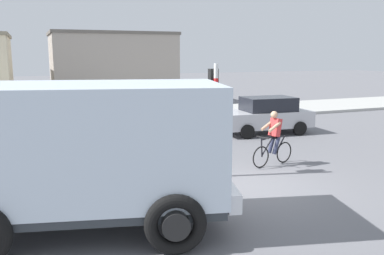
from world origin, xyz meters
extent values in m
plane|color=slate|center=(0.00, 0.00, 0.00)|extent=(120.00, 120.00, 0.00)
cube|color=#ADADA8|center=(0.00, 12.51, 0.08)|extent=(80.00, 5.00, 0.16)
cube|color=silver|center=(-4.22, -1.19, 1.80)|extent=(5.64, 3.66, 2.20)
cube|color=#2D3338|center=(-4.22, -1.19, 0.62)|extent=(5.53, 3.59, 0.16)
cube|color=silver|center=(-1.60, -1.83, 0.80)|extent=(0.80, 2.36, 0.36)
cube|color=black|center=(-1.75, -1.79, 2.30)|extent=(0.62, 2.09, 0.70)
torus|color=black|center=(-2.35, -0.33, 0.55)|extent=(1.13, 0.49, 1.10)
cylinder|color=black|center=(-2.35, -0.33, 0.55)|extent=(0.55, 0.41, 0.50)
torus|color=black|center=(-2.96, -2.81, 0.55)|extent=(1.13, 0.49, 1.10)
cylinder|color=black|center=(-2.96, -2.81, 0.55)|extent=(0.55, 0.41, 0.50)
torus|color=black|center=(-5.49, 0.44, 0.55)|extent=(1.13, 0.49, 1.10)
cylinder|color=black|center=(-5.49, 0.44, 0.55)|extent=(0.55, 0.41, 0.50)
torus|color=black|center=(1.29, 1.40, 0.34)|extent=(0.67, 0.21, 0.68)
torus|color=black|center=(2.30, 1.66, 0.34)|extent=(0.67, 0.21, 0.68)
cylinder|color=black|center=(1.62, 1.49, 0.91)|extent=(0.59, 0.19, 0.09)
cylinder|color=black|center=(1.57, 1.47, 0.66)|extent=(0.50, 0.17, 0.57)
cylinder|color=black|center=(2.11, 1.61, 0.61)|extent=(0.44, 0.15, 0.57)
cylinder|color=black|center=(1.31, 1.41, 0.64)|extent=(0.10, 0.07, 0.59)
cylinder|color=black|center=(1.34, 1.42, 0.95)|extent=(0.15, 0.49, 0.03)
cube|color=black|center=(1.91, 1.56, 0.88)|extent=(0.26, 0.18, 0.06)
cube|color=#D13838|center=(1.86, 1.55, 1.21)|extent=(0.36, 0.38, 0.59)
sphere|color=tan|center=(1.80, 1.53, 1.61)|extent=(0.22, 0.22, 0.22)
cylinder|color=#2D334C|center=(1.86, 1.45, 0.65)|extent=(0.32, 0.19, 0.57)
cylinder|color=tan|center=(1.71, 1.35, 1.26)|extent=(0.50, 0.21, 0.29)
cylinder|color=#2D334C|center=(1.81, 1.64, 0.65)|extent=(0.32, 0.19, 0.57)
cylinder|color=tan|center=(1.63, 1.66, 1.26)|extent=(0.50, 0.21, 0.29)
cylinder|color=red|center=(-0.40, 1.10, 0.20)|extent=(0.12, 0.12, 0.40)
cylinder|color=white|center=(-0.40, 1.10, 0.60)|extent=(0.12, 0.12, 0.40)
cylinder|color=red|center=(-0.40, 1.10, 1.00)|extent=(0.12, 0.12, 0.40)
cylinder|color=white|center=(-0.40, 1.10, 1.40)|extent=(0.12, 0.12, 0.40)
cylinder|color=red|center=(-0.40, 1.10, 1.80)|extent=(0.12, 0.12, 0.40)
cylinder|color=white|center=(-0.40, 1.10, 2.20)|extent=(0.12, 0.12, 0.40)
cylinder|color=red|center=(-0.40, 1.10, 2.60)|extent=(0.12, 0.12, 0.40)
cylinder|color=white|center=(-0.40, 1.10, 3.00)|extent=(0.12, 0.12, 0.40)
cube|color=black|center=(-0.40, 1.28, 2.75)|extent=(0.24, 0.20, 0.60)
sphere|color=red|center=(-0.40, 1.40, 2.75)|extent=(0.14, 0.14, 0.14)
cube|color=#B7B7BC|center=(4.33, 6.14, 0.65)|extent=(4.10, 1.96, 0.70)
cube|color=black|center=(4.48, 6.13, 1.30)|extent=(2.29, 1.59, 0.60)
cylinder|color=black|center=(3.04, 5.38, 0.30)|extent=(0.61, 0.22, 0.60)
cylinder|color=black|center=(3.15, 7.07, 0.30)|extent=(0.61, 0.22, 0.60)
cylinder|color=black|center=(5.51, 5.21, 0.30)|extent=(0.61, 0.22, 0.60)
cylinder|color=black|center=(5.63, 6.91, 0.30)|extent=(0.61, 0.22, 0.60)
cube|color=#9E9389|center=(0.25, 19.53, 2.34)|extent=(8.05, 5.34, 4.69)
cube|color=#5E5852|center=(0.25, 19.53, 4.79)|extent=(8.21, 5.44, 0.20)
camera|label=1|loc=(-5.14, -9.08, 3.46)|focal=38.15mm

